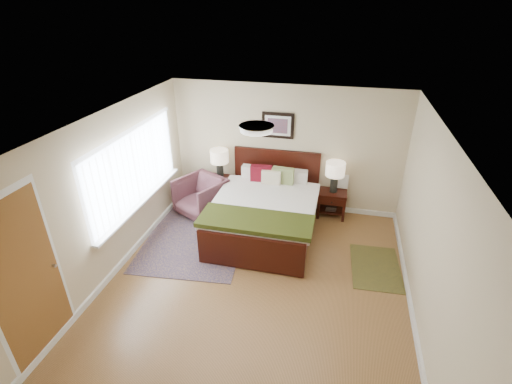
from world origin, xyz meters
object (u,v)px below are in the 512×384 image
lamp_left (219,158)px  rug_persian (198,235)px  nightstand_left (220,184)px  bed (265,206)px  nightstand_right (332,201)px  armchair (201,197)px  lamp_right (335,171)px

lamp_left → rug_persian: bearing=-92.3°
nightstand_left → bed: bearing=-37.0°
bed → nightstand_right: bearing=36.7°
bed → lamp_left: bed is taller
nightstand_right → armchair: size_ratio=0.64×
nightstand_left → lamp_left: lamp_left is taller
nightstand_right → lamp_left: bearing=179.7°
nightstand_left → armchair: bearing=-116.0°
bed → armchair: size_ratio=2.65×
lamp_right → armchair: lamp_right is taller
nightstand_left → lamp_right: lamp_right is taller
lamp_left → nightstand_left: bearing=-90.0°
nightstand_right → lamp_right: bearing=90.0°
bed → nightstand_left: 1.42m
bed → nightstand_left: bearing=143.0°
nightstand_left → rug_persian: nightstand_left is taller
nightstand_left → nightstand_right: size_ratio=1.07×
nightstand_left → nightstand_right: 2.30m
lamp_right → rug_persian: size_ratio=0.25×
nightstand_left → rug_persian: bearing=-92.4°
nightstand_right → rug_persian: size_ratio=0.22×
lamp_right → armchair: bearing=-168.4°
armchair → lamp_left: bearing=92.6°
rug_persian → nightstand_left: bearing=82.2°
lamp_left → armchair: 0.85m
bed → rug_persian: (-1.19, -0.39, -0.55)m
lamp_right → nightstand_right: bearing=-90.0°
lamp_right → rug_persian: bearing=-151.6°
nightstand_right → lamp_left: size_ratio=0.89×
lamp_right → armchair: 2.65m
bed → rug_persian: bed is taller
bed → nightstand_left: (-1.13, 0.86, -0.10)m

